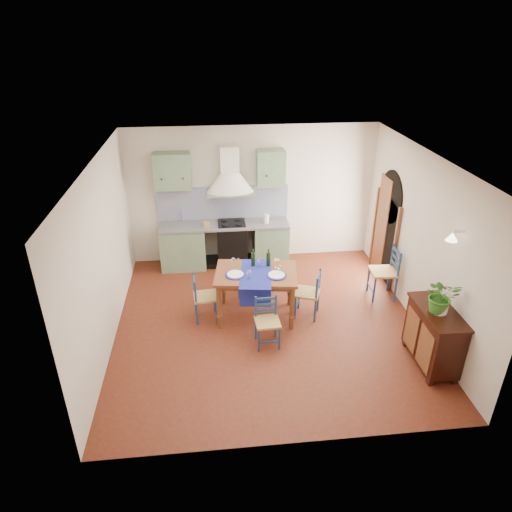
{
  "coord_description": "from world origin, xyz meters",
  "views": [
    {
      "loc": [
        -0.87,
        -6.3,
        4.54
      ],
      "look_at": [
        -0.16,
        0.3,
        1.13
      ],
      "focal_mm": 32.0,
      "sensor_mm": 36.0,
      "label": 1
    }
  ],
  "objects_px": {
    "dining_table": "(256,278)",
    "potted_plant": "(441,296)",
    "sideboard": "(434,335)",
    "chair_near": "(267,321)"
  },
  "relations": [
    {
      "from": "dining_table",
      "to": "potted_plant",
      "type": "relative_size",
      "value": 2.85
    },
    {
      "from": "dining_table",
      "to": "potted_plant",
      "type": "height_order",
      "value": "potted_plant"
    },
    {
      "from": "sideboard",
      "to": "potted_plant",
      "type": "distance_m",
      "value": 0.68
    },
    {
      "from": "chair_near",
      "to": "potted_plant",
      "type": "bearing_deg",
      "value": -17.91
    },
    {
      "from": "dining_table",
      "to": "sideboard",
      "type": "distance_m",
      "value": 2.86
    },
    {
      "from": "potted_plant",
      "to": "chair_near",
      "type": "bearing_deg",
      "value": 162.09
    },
    {
      "from": "dining_table",
      "to": "potted_plant",
      "type": "xyz_separation_m",
      "value": [
        2.4,
        -1.52,
        0.43
      ]
    },
    {
      "from": "dining_table",
      "to": "sideboard",
      "type": "xyz_separation_m",
      "value": [
        2.42,
        -1.5,
        -0.25
      ]
    },
    {
      "from": "chair_near",
      "to": "sideboard",
      "type": "bearing_deg",
      "value": -17.23
    },
    {
      "from": "dining_table",
      "to": "chair_near",
      "type": "xyz_separation_m",
      "value": [
        0.09,
        -0.78,
        -0.34
      ]
    }
  ]
}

